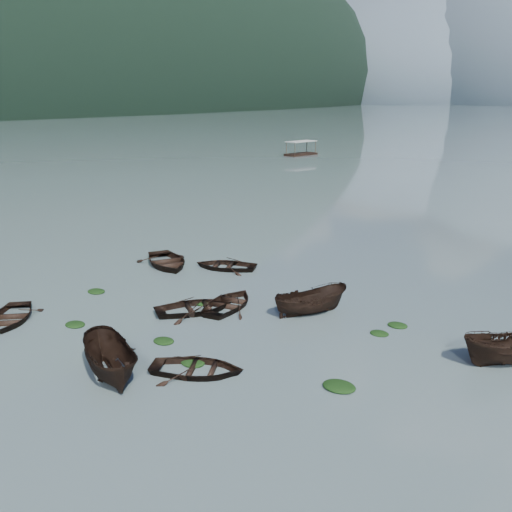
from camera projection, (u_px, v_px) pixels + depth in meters
The scene contains 20 objects.
ground_plane at pixel (96, 371), 23.17m from camera, with size 2400.00×2400.00×0.00m, color slate.
haze_mtn_a at pixel (424, 102), 886.76m from camera, with size 520.00×520.00×280.00m, color #475666.
rowboat_0 at pixel (11, 321), 28.30m from camera, with size 2.80×3.91×0.81m, color black.
rowboat_1 at pixel (195, 312), 29.47m from camera, with size 2.93×4.11×0.85m, color black.
rowboat_2 at pixel (112, 378), 22.60m from camera, with size 1.75×4.65×1.79m, color black.
rowboat_3 at pixel (229, 307), 30.13m from camera, with size 2.88×4.04×0.84m, color black.
rowboat_4 at pixel (197, 373), 22.96m from camera, with size 2.72×3.81×0.79m, color black.
rowboat_5 at pixel (507, 364), 23.76m from camera, with size 1.60×4.25×1.64m, color black.
rowboat_6 at pixel (167, 266), 37.43m from camera, with size 3.42×4.79×0.99m, color black.
rowboat_7 at pixel (226, 268), 36.84m from camera, with size 2.84×3.98×0.82m, color black.
rowboat_8 at pixel (311, 313), 29.24m from camera, with size 1.55×4.11×1.59m, color black.
weed_clump_0 at pixel (75, 326), 27.71m from camera, with size 1.05×0.86×0.23m, color black.
weed_clump_1 at pixel (164, 342), 25.85m from camera, with size 1.02×0.81×0.22m, color black.
weed_clump_2 at pixel (193, 364), 23.76m from camera, with size 1.09×0.87×0.24m, color black.
weed_clump_3 at pixel (379, 334), 26.70m from camera, with size 0.89×0.75×0.20m, color black.
weed_clump_4 at pixel (339, 388), 21.79m from camera, with size 1.31×1.04×0.27m, color black.
weed_clump_5 at pixel (96, 292), 32.38m from camera, with size 1.08×0.87×0.23m, color black.
weed_clump_6 at pixel (203, 304), 30.62m from camera, with size 1.09×0.91×0.23m, color black.
weed_clump_7 at pixel (398, 326), 27.63m from camera, with size 0.98×0.79×0.21m, color black.
pontoon_left at pixel (301, 155), 106.14m from camera, with size 2.71×6.51×2.49m, color black, non-canonical shape.
Camera 1 is at (16.84, -14.16, 10.80)m, focal length 40.00 mm.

